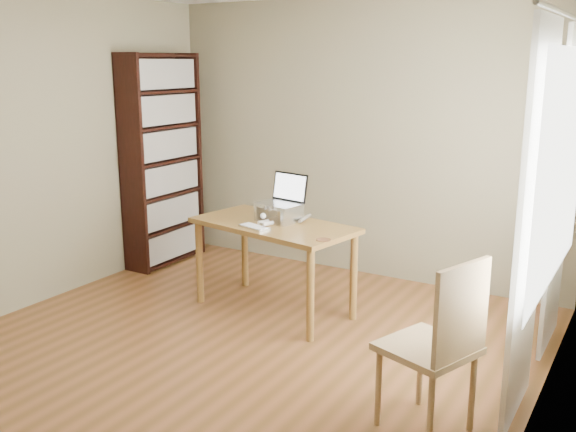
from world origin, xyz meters
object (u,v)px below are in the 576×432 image
Objects in this scene: cat at (284,212)px; chair at (442,339)px; laptop at (283,196)px; keyboard at (254,227)px; bookshelf at (163,161)px; desk at (274,235)px.

chair is (1.71, -1.17, -0.26)m from cat.
laptop is 0.41m from keyboard.
desk is at bearing -19.30° from bookshelf.
laptop is 0.13m from cat.
cat is at bearing 165.41° from chair.
cat is (0.07, 0.33, 0.06)m from keyboard.
desk is 2.04m from chair.
keyboard is at bearing 174.58° from chair.
keyboard is at bearing -90.31° from desk.
laptop is 2.15m from chair.
bookshelf reaches higher than laptop.
bookshelf is 1.74m from laptop.
bookshelf is at bearing 170.94° from desk.
desk is 3.69× the size of laptop.
cat reaches higher than desk.
cat is at bearing -34.60° from laptop.
chair reaches higher than keyboard.
cat is at bearing 94.01° from keyboard.
cat is at bearing -15.58° from bookshelf.
laptop is at bearing 100.25° from desk.
bookshelf reaches higher than cat.
keyboard is at bearing -81.31° from cat.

